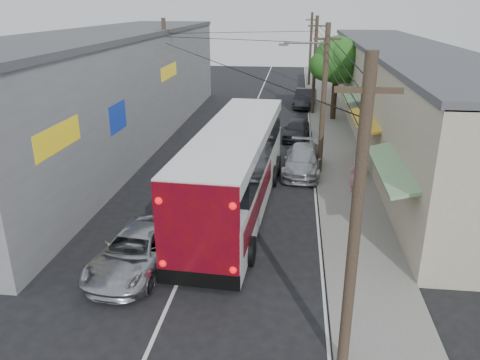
# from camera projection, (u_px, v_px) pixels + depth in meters

# --- Properties ---
(ground) EXTENTS (120.00, 120.00, 0.00)m
(ground) POSITION_uv_depth(u_px,v_px,m) (167.00, 307.00, 14.61)
(ground) COLOR black
(ground) RESTS_ON ground
(sidewalk) EXTENTS (3.00, 80.00, 0.12)m
(sidewalk) POSITION_uv_depth(u_px,v_px,m) (334.00, 139.00, 32.45)
(sidewalk) COLOR slate
(sidewalk) RESTS_ON ground
(building_right) EXTENTS (7.09, 40.00, 6.25)m
(building_right) POSITION_uv_depth(u_px,v_px,m) (400.00, 91.00, 32.72)
(building_right) COLOR #BEB797
(building_right) RESTS_ON ground
(building_left) EXTENTS (7.20, 36.00, 7.25)m
(building_left) POSITION_uv_depth(u_px,v_px,m) (110.00, 88.00, 30.97)
(building_left) COLOR gray
(building_left) RESTS_ON ground
(utility_poles) EXTENTS (11.80, 45.28, 8.00)m
(utility_poles) POSITION_uv_depth(u_px,v_px,m) (287.00, 78.00, 31.69)
(utility_poles) COLOR #473828
(utility_poles) RESTS_ON ground
(street_tree) EXTENTS (4.40, 4.00, 6.60)m
(street_tree) POSITION_uv_depth(u_px,v_px,m) (338.00, 61.00, 36.37)
(street_tree) COLOR #3F2B19
(street_tree) RESTS_ON ground
(coach_bus) EXTENTS (3.69, 13.55, 3.87)m
(coach_bus) POSITION_uv_depth(u_px,v_px,m) (236.00, 168.00, 20.85)
(coach_bus) COLOR white
(coach_bus) RESTS_ON ground
(jeepney) EXTENTS (2.84, 5.25, 1.40)m
(jeepney) POSITION_uv_depth(u_px,v_px,m) (136.00, 251.00, 16.48)
(jeepney) COLOR #B3B4BB
(jeepney) RESTS_ON ground
(parked_suv) EXTENTS (2.39, 5.12, 1.44)m
(parked_suv) POSITION_uv_depth(u_px,v_px,m) (303.00, 160.00, 25.96)
(parked_suv) COLOR #ABACB3
(parked_suv) RESTS_ON ground
(parked_car_mid) EXTENTS (2.10, 4.18, 1.37)m
(parked_car_mid) POSITION_uv_depth(u_px,v_px,m) (297.00, 129.00, 32.52)
(parked_car_mid) COLOR #222227
(parked_car_mid) RESTS_ON ground
(parked_car_far) EXTENTS (2.26, 5.06, 1.61)m
(parked_car_far) POSITION_uv_depth(u_px,v_px,m) (305.00, 98.00, 42.50)
(parked_car_far) COLOR black
(parked_car_far) RESTS_ON ground
(pedestrian_near) EXTENTS (0.63, 0.43, 1.68)m
(pedestrian_near) POSITION_uv_depth(u_px,v_px,m) (355.00, 176.00, 22.90)
(pedestrian_near) COLOR pink
(pedestrian_near) RESTS_ON sidewalk
(pedestrian_far) EXTENTS (0.76, 0.62, 1.48)m
(pedestrian_far) POSITION_uv_depth(u_px,v_px,m) (360.00, 160.00, 25.57)
(pedestrian_far) COLOR #91B3D4
(pedestrian_far) RESTS_ON sidewalk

